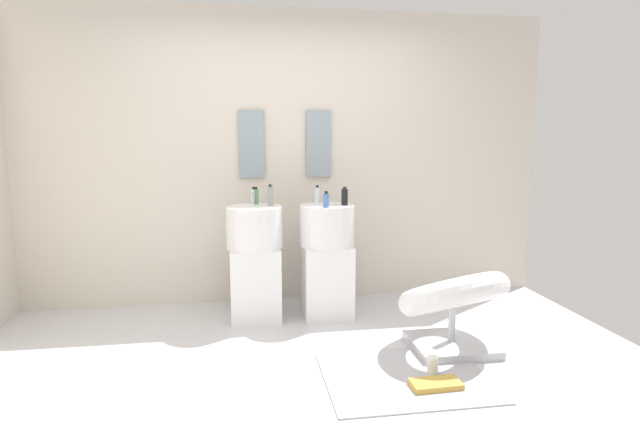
{
  "coord_description": "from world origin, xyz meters",
  "views": [
    {
      "loc": [
        -0.41,
        -3.01,
        1.48
      ],
      "look_at": [
        0.15,
        0.55,
        0.95
      ],
      "focal_mm": 28.79,
      "sensor_mm": 36.0,
      "label": 1
    }
  ],
  "objects_px": {
    "magazine_ochre": "(436,384)",
    "soap_bottle_green": "(256,196)",
    "pedestal_sink_right": "(327,257)",
    "soap_bottle_black": "(345,197)",
    "pedestal_sink_left": "(255,260)",
    "soap_bottle_clear": "(317,195)",
    "coffee_mug": "(433,365)",
    "soap_bottle_grey": "(270,196)",
    "lounge_chair": "(453,301)",
    "soap_bottle_white": "(254,196)",
    "soap_bottle_blue": "(326,200)"
  },
  "relations": [
    {
      "from": "lounge_chair",
      "to": "soap_bottle_clear",
      "type": "relative_size",
      "value": 6.6
    },
    {
      "from": "soap_bottle_grey",
      "to": "lounge_chair",
      "type": "bearing_deg",
      "value": -36.99
    },
    {
      "from": "soap_bottle_white",
      "to": "soap_bottle_grey",
      "type": "bearing_deg",
      "value": -37.11
    },
    {
      "from": "pedestal_sink_left",
      "to": "soap_bottle_blue",
      "type": "xyz_separation_m",
      "value": [
        0.56,
        -0.15,
        0.5
      ]
    },
    {
      "from": "soap_bottle_clear",
      "to": "soap_bottle_black",
      "type": "bearing_deg",
      "value": -38.19
    },
    {
      "from": "coffee_mug",
      "to": "pedestal_sink_left",
      "type": "bearing_deg",
      "value": 131.17
    },
    {
      "from": "coffee_mug",
      "to": "soap_bottle_blue",
      "type": "relative_size",
      "value": 0.84
    },
    {
      "from": "soap_bottle_black",
      "to": "magazine_ochre",
      "type": "bearing_deg",
      "value": -78.46
    },
    {
      "from": "magazine_ochre",
      "to": "lounge_chair",
      "type": "bearing_deg",
      "value": 56.64
    },
    {
      "from": "coffee_mug",
      "to": "soap_bottle_clear",
      "type": "distance_m",
      "value": 1.73
    },
    {
      "from": "pedestal_sink_right",
      "to": "pedestal_sink_left",
      "type": "bearing_deg",
      "value": 180.0
    },
    {
      "from": "soap_bottle_black",
      "to": "soap_bottle_green",
      "type": "xyz_separation_m",
      "value": [
        -0.72,
        0.17,
        -0.0
      ]
    },
    {
      "from": "coffee_mug",
      "to": "soap_bottle_clear",
      "type": "xyz_separation_m",
      "value": [
        -0.53,
        1.35,
        0.94
      ]
    },
    {
      "from": "soap_bottle_black",
      "to": "soap_bottle_white",
      "type": "bearing_deg",
      "value": 166.13
    },
    {
      "from": "pedestal_sink_left",
      "to": "soap_bottle_clear",
      "type": "xyz_separation_m",
      "value": [
        0.54,
        0.14,
        0.51
      ]
    },
    {
      "from": "lounge_chair",
      "to": "soap_bottle_green",
      "type": "relative_size",
      "value": 6.95
    },
    {
      "from": "lounge_chair",
      "to": "soap_bottle_blue",
      "type": "relative_size",
      "value": 7.72
    },
    {
      "from": "soap_bottle_black",
      "to": "soap_bottle_blue",
      "type": "height_order",
      "value": "soap_bottle_black"
    },
    {
      "from": "soap_bottle_green",
      "to": "soap_bottle_blue",
      "type": "bearing_deg",
      "value": -28.7
    },
    {
      "from": "magazine_ochre",
      "to": "soap_bottle_clear",
      "type": "relative_size",
      "value": 1.96
    },
    {
      "from": "coffee_mug",
      "to": "magazine_ochre",
      "type": "bearing_deg",
      "value": -104.64
    },
    {
      "from": "pedestal_sink_left",
      "to": "magazine_ochre",
      "type": "bearing_deg",
      "value": -53.76
    },
    {
      "from": "magazine_ochre",
      "to": "soap_bottle_clear",
      "type": "height_order",
      "value": "soap_bottle_clear"
    },
    {
      "from": "soap_bottle_clear",
      "to": "soap_bottle_white",
      "type": "xyz_separation_m",
      "value": [
        -0.53,
        0.02,
        -0.0
      ]
    },
    {
      "from": "soap_bottle_grey",
      "to": "soap_bottle_white",
      "type": "distance_m",
      "value": 0.17
    },
    {
      "from": "magazine_ochre",
      "to": "soap_bottle_white",
      "type": "distance_m",
      "value": 2.09
    },
    {
      "from": "soap_bottle_black",
      "to": "soap_bottle_blue",
      "type": "distance_m",
      "value": 0.21
    },
    {
      "from": "pedestal_sink_right",
      "to": "soap_bottle_white",
      "type": "distance_m",
      "value": 0.8
    },
    {
      "from": "lounge_chair",
      "to": "soap_bottle_grey",
      "type": "bearing_deg",
      "value": 143.01
    },
    {
      "from": "magazine_ochre",
      "to": "soap_bottle_blue",
      "type": "distance_m",
      "value": 1.64
    },
    {
      "from": "soap_bottle_black",
      "to": "soap_bottle_blue",
      "type": "xyz_separation_m",
      "value": [
        -0.17,
        -0.12,
        -0.01
      ]
    },
    {
      "from": "soap_bottle_blue",
      "to": "pedestal_sink_left",
      "type": "bearing_deg",
      "value": 165.54
    },
    {
      "from": "pedestal_sink_left",
      "to": "coffee_mug",
      "type": "relative_size",
      "value": 9.51
    },
    {
      "from": "soap_bottle_grey",
      "to": "soap_bottle_green",
      "type": "relative_size",
      "value": 1.19
    },
    {
      "from": "coffee_mug",
      "to": "soap_bottle_grey",
      "type": "distance_m",
      "value": 1.84
    },
    {
      "from": "soap_bottle_grey",
      "to": "pedestal_sink_left",
      "type": "bearing_deg",
      "value": -155.72
    },
    {
      "from": "lounge_chair",
      "to": "soap_bottle_clear",
      "type": "bearing_deg",
      "value": 129.24
    },
    {
      "from": "soap_bottle_green",
      "to": "pedestal_sink_left",
      "type": "bearing_deg",
      "value": -98.72
    },
    {
      "from": "soap_bottle_grey",
      "to": "soap_bottle_clear",
      "type": "distance_m",
      "value": 0.41
    },
    {
      "from": "magazine_ochre",
      "to": "soap_bottle_blue",
      "type": "bearing_deg",
      "value": 107.96
    },
    {
      "from": "lounge_chair",
      "to": "soap_bottle_grey",
      "type": "height_order",
      "value": "soap_bottle_grey"
    },
    {
      "from": "lounge_chair",
      "to": "soap_bottle_black",
      "type": "distance_m",
      "value": 1.22
    },
    {
      "from": "pedestal_sink_left",
      "to": "coffee_mug",
      "type": "xyz_separation_m",
      "value": [
        1.06,
        -1.22,
        -0.43
      ]
    },
    {
      "from": "magazine_ochre",
      "to": "soap_bottle_green",
      "type": "xyz_separation_m",
      "value": [
        -0.99,
        1.54,
        0.97
      ]
    },
    {
      "from": "pedestal_sink_right",
      "to": "soap_bottle_black",
      "type": "height_order",
      "value": "soap_bottle_black"
    },
    {
      "from": "soap_bottle_clear",
      "to": "pedestal_sink_right",
      "type": "bearing_deg",
      "value": -66.63
    },
    {
      "from": "pedestal_sink_right",
      "to": "soap_bottle_grey",
      "type": "xyz_separation_m",
      "value": [
        -0.46,
        0.06,
        0.52
      ]
    },
    {
      "from": "pedestal_sink_left",
      "to": "soap_bottle_black",
      "type": "distance_m",
      "value": 0.9
    },
    {
      "from": "soap_bottle_blue",
      "to": "soap_bottle_green",
      "type": "bearing_deg",
      "value": 151.3
    },
    {
      "from": "pedestal_sink_left",
      "to": "soap_bottle_black",
      "type": "bearing_deg",
      "value": -1.67
    }
  ]
}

